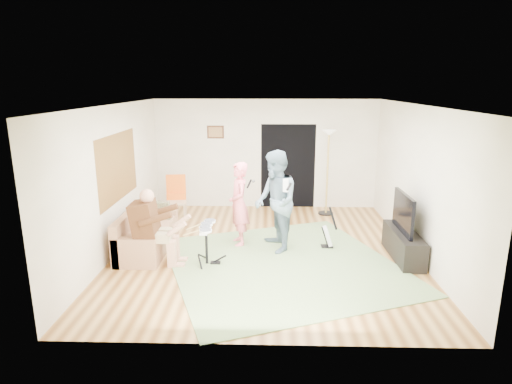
# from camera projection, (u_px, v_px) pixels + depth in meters

# --- Properties ---
(floor) EXTENTS (6.00, 6.00, 0.00)m
(floor) POSITION_uv_depth(u_px,v_px,m) (265.00, 251.00, 8.07)
(floor) COLOR brown
(floor) RESTS_ON ground
(walls) EXTENTS (5.50, 6.00, 2.70)m
(walls) POSITION_uv_depth(u_px,v_px,m) (265.00, 181.00, 7.73)
(walls) COLOR silver
(walls) RESTS_ON floor
(ceiling) EXTENTS (6.00, 6.00, 0.00)m
(ceiling) POSITION_uv_depth(u_px,v_px,m) (265.00, 105.00, 7.40)
(ceiling) COLOR white
(ceiling) RESTS_ON walls
(window_blinds) EXTENTS (0.00, 2.05, 2.05)m
(window_blinds) POSITION_uv_depth(u_px,v_px,m) (118.00, 167.00, 7.96)
(window_blinds) COLOR brown
(window_blinds) RESTS_ON walls
(doorway) EXTENTS (2.10, 0.00, 2.10)m
(doorway) POSITION_uv_depth(u_px,v_px,m) (288.00, 166.00, 10.69)
(doorway) COLOR black
(doorway) RESTS_ON walls
(picture_frame) EXTENTS (0.42, 0.03, 0.32)m
(picture_frame) POSITION_uv_depth(u_px,v_px,m) (216.00, 132.00, 10.53)
(picture_frame) COLOR #3F2314
(picture_frame) RESTS_ON walls
(area_rug) EXTENTS (4.80, 4.84, 0.02)m
(area_rug) POSITION_uv_depth(u_px,v_px,m) (283.00, 264.00, 7.44)
(area_rug) COLOR #67834F
(area_rug) RESTS_ON floor
(sofa) EXTENTS (0.77, 1.87, 0.76)m
(sofa) POSITION_uv_depth(u_px,v_px,m) (144.00, 237.00, 8.07)
(sofa) COLOR #A57552
(sofa) RESTS_ON floor
(drummer) EXTENTS (0.87, 0.49, 1.34)m
(drummer) POSITION_uv_depth(u_px,v_px,m) (156.00, 235.00, 7.37)
(drummer) COLOR #502D16
(drummer) RESTS_ON sofa
(drum_kit) EXTENTS (0.40, 0.72, 0.74)m
(drum_kit) POSITION_uv_depth(u_px,v_px,m) (207.00, 247.00, 7.39)
(drum_kit) COLOR black
(drum_kit) RESTS_ON floor
(singer) EXTENTS (0.53, 0.67, 1.63)m
(singer) POSITION_uv_depth(u_px,v_px,m) (239.00, 204.00, 8.21)
(singer) COLOR #F96C7B
(singer) RESTS_ON floor
(microphone) EXTENTS (0.06, 0.06, 0.24)m
(microphone) POSITION_uv_depth(u_px,v_px,m) (249.00, 184.00, 8.11)
(microphone) COLOR black
(microphone) RESTS_ON singer
(guitarist) EXTENTS (0.93, 1.07, 1.90)m
(guitarist) POSITION_uv_depth(u_px,v_px,m) (276.00, 202.00, 7.88)
(guitarist) COLOR slate
(guitarist) RESTS_ON floor
(guitar_held) EXTENTS (0.22, 0.61, 0.26)m
(guitar_held) POSITION_uv_depth(u_px,v_px,m) (287.00, 184.00, 7.79)
(guitar_held) COLOR white
(guitar_held) RESTS_ON guitarist
(guitar_spare) EXTENTS (0.29, 0.26, 0.81)m
(guitar_spare) POSITION_uv_depth(u_px,v_px,m) (328.00, 236.00, 8.17)
(guitar_spare) COLOR black
(guitar_spare) RESTS_ON floor
(torchiere_lamp) EXTENTS (0.36, 0.36, 2.02)m
(torchiere_lamp) POSITION_uv_depth(u_px,v_px,m) (328.00, 157.00, 10.00)
(torchiere_lamp) COLOR black
(torchiere_lamp) RESTS_ON floor
(dining_chair) EXTENTS (0.51, 0.53, 1.07)m
(dining_chair) POSITION_uv_depth(u_px,v_px,m) (177.00, 206.00, 9.63)
(dining_chair) COLOR tan
(dining_chair) RESTS_ON floor
(tv_cabinet) EXTENTS (0.40, 1.40, 0.50)m
(tv_cabinet) POSITION_uv_depth(u_px,v_px,m) (403.00, 245.00, 7.68)
(tv_cabinet) COLOR black
(tv_cabinet) RESTS_ON floor
(television) EXTENTS (0.06, 1.03, 0.69)m
(television) POSITION_uv_depth(u_px,v_px,m) (403.00, 213.00, 7.53)
(television) COLOR black
(television) RESTS_ON tv_cabinet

